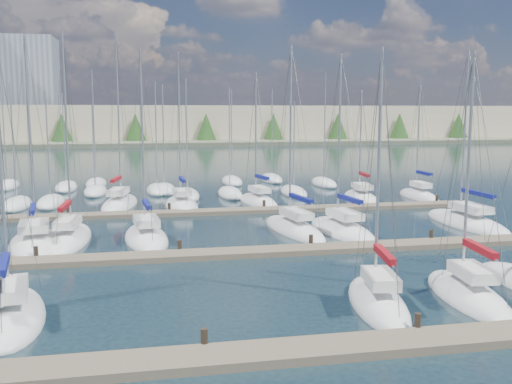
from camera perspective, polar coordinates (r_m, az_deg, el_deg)
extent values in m
plane|color=#1A2C34|center=(76.66, -6.61, 1.75)|extent=(400.00, 400.00, 0.00)
cube|color=#6B5E4C|center=(20.59, 6.65, -15.36)|extent=(44.00, 1.80, 0.35)
cylinder|color=#2D261C|center=(20.59, -5.18, -14.89)|extent=(0.26, 0.26, 1.10)
cylinder|color=#2D261C|center=(22.75, 15.84, -12.89)|extent=(0.26, 0.26, 1.10)
cube|color=#6B5E4C|center=(33.52, -0.66, -6.06)|extent=(44.00, 1.80, 0.35)
cylinder|color=#2D261C|center=(34.39, -21.13, -5.99)|extent=(0.26, 0.26, 1.10)
cylinder|color=#2D261C|center=(33.89, -7.64, -5.71)|extent=(0.26, 0.26, 1.10)
cylinder|color=#2D261C|center=(35.25, 5.51, -5.14)|extent=(0.26, 0.26, 1.10)
cylinder|color=#2D261C|center=(38.26, 17.11, -4.42)|extent=(0.26, 0.26, 1.10)
cube|color=#6B5E4C|center=(47.06, -3.74, -1.98)|extent=(44.00, 1.80, 0.35)
cylinder|color=#2D261C|center=(47.95, -18.26, -2.00)|extent=(0.26, 0.26, 1.10)
cylinder|color=#2D261C|center=(47.59, -8.66, -1.75)|extent=(0.26, 0.26, 1.10)
cylinder|color=#2D261C|center=(48.57, 0.81, -1.47)|extent=(0.26, 0.26, 1.10)
cylinder|color=#2D261C|center=(50.80, 9.68, -1.16)|extent=(0.26, 0.26, 1.10)
cylinder|color=#2D261C|center=(54.13, 17.62, -0.86)|extent=(0.26, 0.26, 1.10)
ellipsoid|color=white|center=(27.63, 20.37, -9.88)|extent=(3.08, 7.39, 1.60)
cube|color=silver|center=(26.96, 20.83, -7.47)|extent=(1.54, 2.64, 0.50)
cylinder|color=#9EA0A5|center=(26.98, 20.47, 2.65)|extent=(0.14, 0.14, 9.83)
cylinder|color=#9EA0A5|center=(26.20, 21.48, -5.57)|extent=(0.43, 3.01, 0.10)
cube|color=maroon|center=(26.18, 21.50, -5.31)|extent=(0.60, 2.79, 0.30)
ellipsoid|color=white|center=(45.18, 20.26, -3.01)|extent=(3.27, 9.90, 1.60)
cube|color=silver|center=(44.55, 20.68, -1.48)|extent=(1.75, 3.48, 0.50)
cylinder|color=#9EA0A5|center=(45.10, 20.15, 5.76)|extent=(0.14, 0.14, 11.62)
cylinder|color=#9EA0A5|center=(43.75, 21.31, -0.29)|extent=(0.20, 4.13, 0.10)
cube|color=navy|center=(43.74, 21.32, -0.13)|extent=(0.39, 3.80, 0.30)
ellipsoid|color=white|center=(37.98, -10.92, -4.68)|extent=(3.47, 7.94, 1.60)
cube|color=maroon|center=(37.98, -10.92, -4.68)|extent=(1.77, 3.82, 0.12)
cube|color=silver|center=(37.35, -10.91, -2.86)|extent=(1.75, 2.83, 0.50)
cylinder|color=#9EA0A5|center=(37.72, -11.29, 5.42)|extent=(0.14, 0.14, 11.19)
cylinder|color=#9EA0A5|center=(36.56, -10.85, -1.42)|extent=(0.43, 3.23, 0.10)
cube|color=navy|center=(36.54, -10.85, -1.23)|extent=(0.60, 2.99, 0.30)
ellipsoid|color=white|center=(57.72, 15.95, -0.51)|extent=(2.10, 7.19, 1.60)
cube|color=black|center=(57.72, 15.95, -0.51)|extent=(1.09, 3.45, 0.12)
cube|color=silver|center=(57.24, 16.16, 0.72)|extent=(1.16, 2.52, 0.50)
cylinder|color=#9EA0A5|center=(57.68, 15.92, 5.62)|extent=(0.14, 0.14, 10.19)
cylinder|color=#9EA0A5|center=(56.61, 16.46, 1.70)|extent=(0.10, 3.02, 0.10)
cube|color=navy|center=(56.60, 16.47, 1.82)|extent=(0.30, 2.78, 0.30)
ellipsoid|color=white|center=(52.20, 0.21, -1.08)|extent=(3.62, 7.61, 1.60)
cube|color=maroon|center=(52.20, 0.21, -1.08)|extent=(1.83, 3.67, 0.12)
cube|color=silver|center=(51.67, 0.36, 0.28)|extent=(1.75, 2.75, 0.50)
cylinder|color=#9EA0A5|center=(52.12, -0.02, 6.00)|extent=(0.14, 0.14, 10.73)
cylinder|color=#9EA0A5|center=(51.00, 0.59, 1.37)|extent=(0.61, 3.04, 0.10)
cube|color=navy|center=(50.98, 0.59, 1.50)|extent=(0.76, 2.83, 0.30)
ellipsoid|color=white|center=(40.08, 8.57, -3.96)|extent=(3.68, 8.82, 1.60)
cube|color=black|center=(40.08, 8.57, -3.96)|extent=(1.88, 4.24, 0.12)
cube|color=silver|center=(39.45, 8.87, -2.23)|extent=(1.84, 3.14, 0.50)
cylinder|color=#9EA0A5|center=(39.87, 8.34, 5.57)|extent=(0.14, 0.14, 11.11)
cylinder|color=#9EA0A5|center=(38.67, 9.35, -0.87)|extent=(0.47, 3.59, 0.10)
cube|color=navy|center=(38.65, 9.35, -0.69)|extent=(0.64, 3.33, 0.30)
ellipsoid|color=white|center=(25.61, -23.48, -11.46)|extent=(4.01, 7.93, 1.60)
cube|color=silver|center=(24.86, -23.69, -8.92)|extent=(1.96, 2.87, 0.50)
cylinder|color=#9EA0A5|center=(24.91, -24.24, 3.29)|extent=(0.14, 0.14, 10.91)
cylinder|color=#9EA0A5|center=(24.00, -23.91, -6.92)|extent=(0.61, 3.16, 0.10)
cube|color=navy|center=(23.97, -23.93, -6.64)|extent=(0.77, 2.94, 0.30)
ellipsoid|color=white|center=(55.23, 10.43, -0.71)|extent=(3.37, 7.73, 1.60)
cube|color=silver|center=(54.70, 10.58, 0.58)|extent=(1.71, 2.76, 0.50)
cylinder|color=#9EA0A5|center=(55.25, 10.41, 5.21)|extent=(0.14, 0.14, 9.24)
cylinder|color=#9EA0A5|center=(54.00, 10.78, 1.60)|extent=(0.41, 3.15, 0.10)
cube|color=maroon|center=(53.99, 10.78, 1.73)|extent=(0.58, 2.92, 0.30)
ellipsoid|color=white|center=(50.73, -7.46, -1.41)|extent=(3.11, 7.66, 1.60)
cube|color=silver|center=(50.16, -7.43, -0.02)|extent=(1.64, 2.71, 0.50)
cylinder|color=#9EA0A5|center=(50.66, -7.68, 6.76)|extent=(0.14, 0.14, 12.31)
cylinder|color=#9EA0A5|center=(49.43, -7.38, 1.09)|extent=(0.26, 3.16, 0.10)
cube|color=navy|center=(49.42, -7.38, 1.23)|extent=(0.44, 2.92, 0.30)
ellipsoid|color=white|center=(38.86, -18.12, -4.65)|extent=(2.84, 8.76, 1.60)
cube|color=silver|center=(38.19, -18.32, -2.88)|extent=(1.48, 3.09, 0.50)
cylinder|color=#9EA0A5|center=(38.67, -18.42, 6.03)|extent=(0.14, 0.14, 12.27)
cylinder|color=#9EA0A5|center=(37.34, -18.56, -1.50)|extent=(0.26, 3.64, 0.10)
cube|color=maroon|center=(37.32, -18.57, -1.32)|extent=(0.45, 3.36, 0.30)
ellipsoid|color=white|center=(25.55, 12.06, -11.01)|extent=(3.32, 7.25, 1.60)
cube|color=maroon|center=(25.55, 12.06, -11.01)|extent=(1.68, 3.49, 0.12)
cube|color=silver|center=(24.83, 12.34, -8.43)|extent=(1.59, 2.61, 0.50)
cylinder|color=#9EA0A5|center=(24.82, 12.17, 2.60)|extent=(0.14, 0.14, 9.87)
cylinder|color=#9EA0A5|center=(24.03, 12.73, -6.40)|extent=(0.59, 2.91, 0.10)
cube|color=maroon|center=(24.00, 12.74, -6.12)|extent=(0.75, 2.71, 0.30)
ellipsoid|color=white|center=(52.25, -13.47, -1.29)|extent=(4.05, 9.21, 1.60)
cube|color=silver|center=(51.62, -13.61, 0.05)|extent=(1.95, 3.31, 0.50)
cylinder|color=#9EA0A5|center=(52.29, -13.60, 7.58)|extent=(0.14, 0.14, 14.01)
cylinder|color=#9EA0A5|center=(50.80, -13.81, 1.11)|extent=(0.68, 3.71, 0.10)
cube|color=maroon|center=(50.79, -13.81, 1.25)|extent=(0.83, 3.44, 0.30)
ellipsoid|color=white|center=(38.31, -21.20, -4.97)|extent=(4.21, 8.51, 1.60)
cube|color=black|center=(38.31, -21.20, -4.97)|extent=(2.14, 4.10, 0.12)
cube|color=silver|center=(37.65, -21.32, -3.18)|extent=(2.09, 3.07, 0.50)
cylinder|color=#9EA0A5|center=(38.08, -21.69, 5.52)|extent=(0.14, 0.14, 11.83)
cylinder|color=#9EA0A5|center=(36.83, -21.44, -1.77)|extent=(0.57, 3.41, 0.10)
cube|color=navy|center=(36.81, -21.45, -1.58)|extent=(0.73, 3.16, 0.30)
ellipsoid|color=white|center=(40.07, 3.78, -3.88)|extent=(3.71, 9.22, 1.60)
cube|color=silver|center=(39.42, 4.06, -2.16)|extent=(1.78, 3.30, 0.50)
cylinder|color=#9EA0A5|center=(39.90, 3.47, 6.08)|extent=(0.14, 0.14, 11.73)
cylinder|color=#9EA0A5|center=(38.60, 4.50, -0.80)|extent=(0.65, 3.74, 0.10)
cube|color=navy|center=(38.58, 4.50, -0.63)|extent=(0.80, 3.47, 0.30)
cylinder|color=#9EA0A5|center=(67.56, -23.92, 5.81)|extent=(0.12, 0.12, 11.20)
ellipsoid|color=white|center=(68.02, -23.62, 0.54)|extent=(2.20, 6.40, 1.40)
cylinder|color=#9EA0A5|center=(59.51, -9.25, 5.67)|extent=(0.12, 0.12, 10.14)
ellipsoid|color=white|center=(60.00, -9.13, 0.20)|extent=(2.20, 6.40, 1.40)
cylinder|color=#9EA0A5|center=(59.27, -9.96, 5.81)|extent=(0.12, 0.12, 10.49)
ellipsoid|color=white|center=(59.78, -9.83, 0.16)|extent=(2.20, 6.40, 1.40)
cylinder|color=#9EA0A5|center=(68.21, 1.60, 6.02)|extent=(0.12, 0.12, 10.06)
ellipsoid|color=white|center=(68.64, 1.58, 1.28)|extent=(2.20, 6.40, 1.40)
cylinder|color=#9EA0A5|center=(63.92, -18.65, 5.17)|extent=(0.12, 0.12, 9.39)
ellipsoid|color=white|center=(64.37, -18.43, 0.42)|extent=(2.20, 6.40, 1.40)
cylinder|color=#9EA0A5|center=(53.39, -23.13, 4.72)|extent=(0.12, 0.12, 9.85)
ellipsoid|color=white|center=(53.94, -22.81, -1.20)|extent=(2.20, 6.40, 1.40)
cylinder|color=#9EA0A5|center=(53.54, -20.10, 4.58)|extent=(0.12, 0.12, 9.30)
ellipsoid|color=white|center=(54.07, -19.83, -1.03)|extent=(2.20, 6.40, 1.40)
cylinder|color=#9EA0A5|center=(64.53, 6.89, 6.57)|extent=(0.12, 0.12, 11.68)
ellipsoid|color=white|center=(65.01, 6.80, 0.85)|extent=(2.20, 6.40, 1.40)
cylinder|color=#9EA0A5|center=(55.95, -2.66, 5.43)|extent=(0.12, 0.12, 9.76)
ellipsoid|color=white|center=(56.47, -2.63, -0.19)|extent=(2.20, 6.40, 1.40)
cylinder|color=#9EA0A5|center=(66.13, -15.91, 6.47)|extent=(0.12, 0.12, 11.95)
ellipsoid|color=white|center=(66.61, -15.69, 0.77)|extent=(2.20, 6.40, 1.40)
cylinder|color=#9EA0A5|center=(57.04, 3.83, 4.81)|extent=(0.12, 0.12, 8.46)
ellipsoid|color=white|center=(57.52, 3.78, -0.05)|extent=(2.20, 6.40, 1.40)
cylinder|color=#9EA0A5|center=(59.76, -15.94, 4.50)|extent=(0.12, 0.12, 8.12)
ellipsoid|color=white|center=(60.20, -15.77, 0.03)|extent=(2.20, 6.40, 1.40)
cylinder|color=#9EA0A5|center=(65.85, -2.45, 5.92)|extent=(0.12, 0.12, 10.00)
ellipsoid|color=white|center=(66.30, -2.42, 1.03)|extent=(2.20, 6.40, 1.40)
cylinder|color=#9EA0A5|center=(55.13, -6.95, 5.74)|extent=(0.12, 0.12, 10.54)
ellipsoid|color=white|center=(55.68, -6.85, -0.36)|extent=(2.20, 6.40, 1.40)
cube|color=#666B51|center=(166.27, -9.06, 5.23)|extent=(400.00, 60.00, 1.00)
cube|color=beige|center=(156.82, -5.29, 6.78)|extent=(200.00, 12.00, 10.00)
cube|color=slate|center=(184.29, -22.04, 9.52)|extent=(18.00, 15.00, 30.00)
cone|color=#284C1E|center=(150.40, -18.85, 5.95)|extent=(6.00, 6.00, 8.00)
cone|color=#284C1E|center=(149.06, -11.94, 6.19)|extent=(6.00, 6.00, 8.00)
cone|color=#284C1E|center=(149.88, -5.01, 6.34)|extent=(6.00, 6.00, 8.00)
cone|color=#284C1E|center=(152.84, 1.76, 6.40)|extent=(6.00, 6.00, 8.00)
cone|color=#284C1E|center=(157.81, 8.19, 6.37)|extent=(6.00, 6.00, 8.00)
cone|color=#284C1E|center=(164.60, 14.15, 6.28)|extent=(6.00, 6.00, 8.00)
cone|color=#284C1E|center=(173.01, 19.58, 6.13)|extent=(6.00, 6.00, 8.00)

